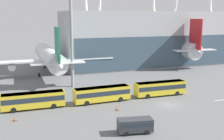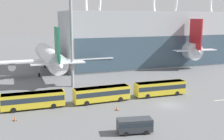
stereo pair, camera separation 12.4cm
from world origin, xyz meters
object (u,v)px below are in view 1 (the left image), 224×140
Objects in this scene: traffic_cone_0 at (15,119)px; service_van_foreground at (135,125)px; shuttle_bus_2 at (160,88)px; traffic_cone_1 at (117,108)px; airliner_at_gate_far at (175,48)px; floodlight_mast at (71,29)px; airliner_at_gate_near at (49,57)px; shuttle_bus_1 at (102,93)px; shuttle_bus_0 at (33,99)px.

service_van_foreground is at bearing -35.03° from traffic_cone_0.
traffic_cone_1 is (-12.55, -5.81, -1.46)m from shuttle_bus_2.
traffic_cone_1 is at bearing 141.81° from airliner_at_gate_far.
airliner_at_gate_far is 50.70m from floodlight_mast.
airliner_at_gate_far is 46.54× the size of traffic_cone_1.
airliner_at_gate_near is 38.04m from traffic_cone_1.
traffic_cone_1 reaches higher than traffic_cone_0.
traffic_cone_1 is at bearing -168.68° from airliner_at_gate_near.
floodlight_mast is (-16.21, 14.98, 12.36)m from shuttle_bus_2.
shuttle_bus_1 is 17.81m from traffic_cone_0.
shuttle_bus_1 is at bearing -80.74° from service_van_foreground.
airliner_at_gate_far reaches higher than airliner_at_gate_near.
shuttle_bus_1 reaches higher than traffic_cone_1.
traffic_cone_1 is at bearing -22.44° from shuttle_bus_0.
traffic_cone_0 is 18.08m from traffic_cone_1.
airliner_at_gate_near is 3.59× the size of shuttle_bus_2.
traffic_cone_1 is (1.44, 10.66, -0.92)m from service_van_foreground.
airliner_at_gate_far is 48.45× the size of traffic_cone_0.
airliner_at_gate_near is 36.94m from shuttle_bus_2.
airliner_at_gate_near reaches higher than traffic_cone_0.
shuttle_bus_2 reaches higher than service_van_foreground.
shuttle_bus_2 is (19.33, -31.25, -3.74)m from airliner_at_gate_near.
airliner_at_gate_near is 7.65× the size of service_van_foreground.
airliner_at_gate_far is 56.45m from shuttle_bus_1.
traffic_cone_0 is at bearing 130.84° from airliner_at_gate_far.
service_van_foreground is 7.23× the size of traffic_cone_0.
airliner_at_gate_far is at bearing 35.82° from traffic_cone_0.
shuttle_bus_1 reaches higher than traffic_cone_0.
service_van_foreground is 34.07m from floodlight_mast.
service_van_foreground is 20.31m from traffic_cone_0.
shuttle_bus_2 is (27.06, -0.55, 0.00)m from shuttle_bus_0.
shuttle_bus_0 reaches higher than traffic_cone_0.
airliner_at_gate_near is 53.10× the size of traffic_cone_1.
service_van_foreground is at bearing -85.96° from floodlight_mast.
airliner_at_gate_near is at bearing -72.78° from service_van_foreground.
airliner_at_gate_far is 3.16× the size of shuttle_bus_1.
traffic_cone_1 is (18.05, -0.98, 0.02)m from traffic_cone_0.
service_van_foreground is (13.08, -17.03, -0.55)m from shuttle_bus_0.
floodlight_mast is at bearing 139.04° from shuttle_bus_2.
traffic_cone_0 is at bearing -122.03° from shuttle_bus_0.
shuttle_bus_0 is 27.07m from shuttle_bus_2.
shuttle_bus_2 is 21.62m from service_van_foreground.
floodlight_mast is 31.94× the size of traffic_cone_1.
airliner_at_gate_near is 31.88m from shuttle_bus_0.
shuttle_bus_0 is 6.61m from traffic_cone_0.
airliner_at_gate_far is 72.89m from traffic_cone_0.
shuttle_bus_0 is 15.92m from traffic_cone_1.
traffic_cone_1 is at bearing -153.36° from shuttle_bus_2.
traffic_cone_1 is at bearing -81.54° from shuttle_bus_1.
floodlight_mast is 33.25× the size of traffic_cone_0.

